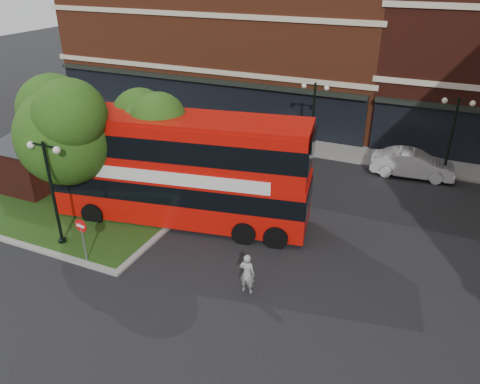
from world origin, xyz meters
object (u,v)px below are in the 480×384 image
at_px(car_silver, 267,134).
at_px(car_white, 412,164).
at_px(woman, 247,274).
at_px(bus, 180,163).

distance_m(car_silver, car_white, 9.97).
bearing_deg(car_silver, car_white, -100.32).
relative_size(woman, car_silver, 0.39).
relative_size(bus, woman, 7.35).
bearing_deg(bus, car_white, 35.37).
distance_m(woman, car_silver, 16.29).
xyz_separation_m(woman, car_silver, (-5.16, 15.45, -0.11)).
bearing_deg(woman, bus, -38.89).
relative_size(bus, car_white, 2.64).
bearing_deg(woman, car_silver, -73.22).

